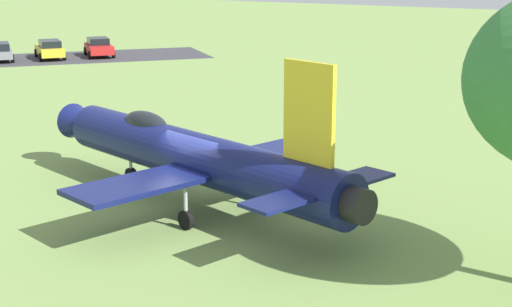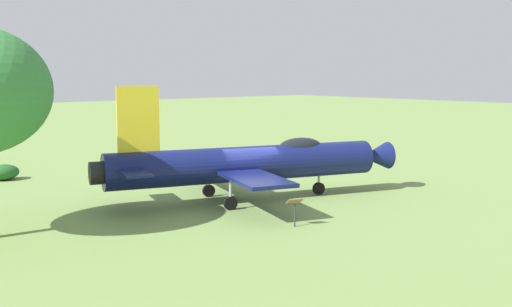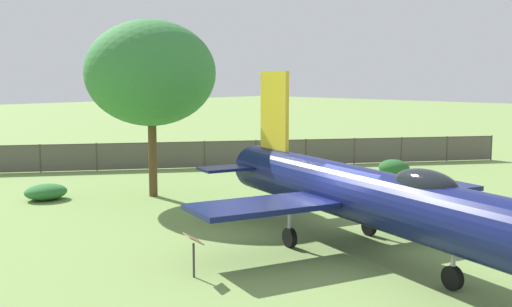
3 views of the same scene
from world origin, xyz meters
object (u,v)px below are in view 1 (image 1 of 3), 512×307
display_jet (190,154)px  parked_car_yellow (50,49)px  parked_car_red (99,47)px  info_plaque (307,156)px

display_jet → parked_car_yellow: 39.89m
parked_car_red → parked_car_yellow: 3.91m
display_jet → parked_car_red: display_jet is taller
display_jet → parked_car_red: bearing=-27.6°
info_plaque → parked_car_red: 38.31m
display_jet → parked_car_red: (-28.41, 28.30, -1.00)m
info_plaque → parked_car_red: size_ratio=0.26×
info_plaque → parked_car_yellow: size_ratio=0.24×
display_jet → info_plaque: bearing=-93.9°
parked_car_red → parked_car_yellow: (-2.45, -3.05, 0.00)m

